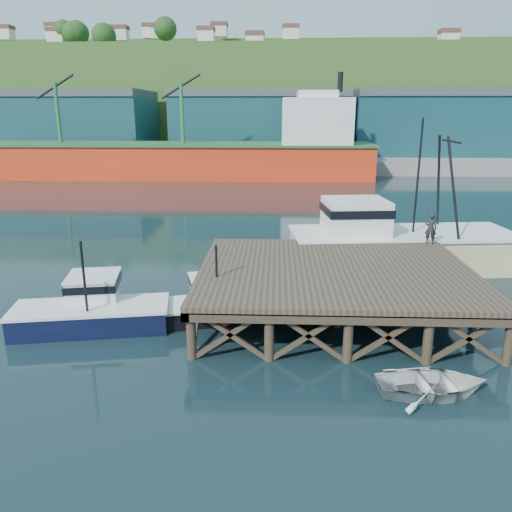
# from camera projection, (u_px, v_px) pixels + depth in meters

# --- Properties ---
(ground) EXTENTS (300.00, 300.00, 0.00)m
(ground) POSITION_uv_depth(u_px,v_px,m) (213.00, 310.00, 22.96)
(ground) COLOR black
(ground) RESTS_ON ground
(wharf) EXTENTS (12.00, 10.00, 2.62)m
(wharf) POSITION_uv_depth(u_px,v_px,m) (335.00, 273.00, 22.02)
(wharf) COLOR brown
(wharf) RESTS_ON ground
(far_quay) EXTENTS (160.00, 40.00, 2.00)m
(far_quay) POSITION_uv_depth(u_px,v_px,m) (261.00, 156.00, 89.85)
(far_quay) COLOR gray
(far_quay) RESTS_ON ground
(warehouse_left) EXTENTS (32.00, 16.00, 9.00)m
(warehouse_left) POSITION_uv_depth(u_px,v_px,m) (55.00, 125.00, 84.92)
(warehouse_left) COLOR #17494B
(warehouse_left) RESTS_ON far_quay
(warehouse_mid) EXTENTS (28.00, 16.00, 9.00)m
(warehouse_mid) POSITION_uv_depth(u_px,v_px,m) (260.00, 126.00, 83.52)
(warehouse_mid) COLOR #17494B
(warehouse_mid) RESTS_ON far_quay
(warehouse_right) EXTENTS (30.00, 16.00, 9.00)m
(warehouse_right) POSITION_uv_depth(u_px,v_px,m) (442.00, 126.00, 82.32)
(warehouse_right) COLOR #17494B
(warehouse_right) RESTS_ON far_quay
(cargo_ship) EXTENTS (55.50, 10.00, 13.75)m
(cargo_ship) POSITION_uv_depth(u_px,v_px,m) (195.00, 153.00, 68.44)
(cargo_ship) COLOR red
(cargo_ship) RESTS_ON ground
(hillside) EXTENTS (220.00, 50.00, 22.00)m
(hillside) POSITION_uv_depth(u_px,v_px,m) (265.00, 102.00, 115.85)
(hillside) COLOR #2D511E
(hillside) RESTS_ON ground
(boat_navy) EXTENTS (6.67, 4.04, 3.98)m
(boat_navy) POSITION_uv_depth(u_px,v_px,m) (92.00, 308.00, 21.04)
(boat_navy) COLOR black
(boat_navy) RESTS_ON ground
(boat_black) EXTENTS (5.99, 4.97, 3.49)m
(boat_black) POSITION_uv_depth(u_px,v_px,m) (214.00, 303.00, 22.08)
(boat_black) COLOR black
(boat_black) RESTS_ON ground
(trawler) EXTENTS (13.07, 5.81, 8.48)m
(trawler) POSITION_uv_depth(u_px,v_px,m) (397.00, 239.00, 28.67)
(trawler) COLOR beige
(trawler) RESTS_ON ground
(dinghy) EXTENTS (3.79, 2.84, 0.74)m
(dinghy) POSITION_uv_depth(u_px,v_px,m) (432.00, 383.00, 16.05)
(dinghy) COLOR silver
(dinghy) RESTS_ON ground
(dockworker) EXTENTS (0.66, 0.50, 1.63)m
(dockworker) POSITION_uv_depth(u_px,v_px,m) (431.00, 228.00, 25.93)
(dockworker) COLOR black
(dockworker) RESTS_ON wharf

